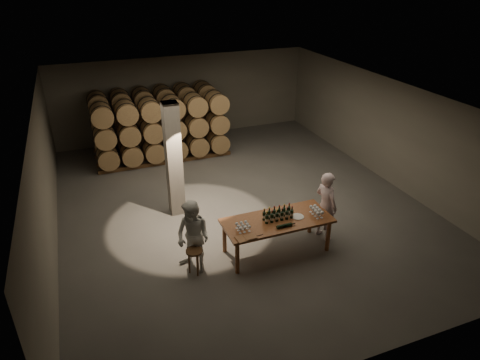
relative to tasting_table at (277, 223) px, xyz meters
name	(u,v)px	position (x,y,z in m)	size (l,w,h in m)	color
room	(174,160)	(-1.80, 2.70, 0.80)	(12.00, 12.00, 12.00)	#585553
tasting_table	(277,223)	(0.00, 0.00, 0.00)	(2.60, 1.10, 0.90)	brown
barrel_stack_back	(155,117)	(-1.35, 7.70, 0.40)	(4.70, 0.95, 2.31)	brown
barrel_stack_front	(163,129)	(-1.35, 6.30, 0.40)	(4.70, 0.95, 2.31)	brown
bottle_cluster	(278,215)	(0.02, 0.02, 0.22)	(0.73, 0.23, 0.32)	black
lying_bottles	(285,226)	(0.01, -0.35, 0.14)	(0.47, 0.08, 0.08)	black
glass_cluster_left	(243,225)	(-0.92, -0.10, 0.22)	(0.30, 0.30, 0.16)	silver
glass_cluster_right	(317,210)	(0.97, -0.14, 0.24)	(0.20, 0.42, 0.19)	silver
plate	(298,217)	(0.51, -0.07, 0.11)	(0.30, 0.30, 0.02)	silver
notebook_near	(250,237)	(-0.88, -0.45, 0.12)	(0.27, 0.21, 0.03)	brown
notebook_corner	(241,239)	(-1.09, -0.45, 0.12)	(0.22, 0.28, 0.02)	brown
pen	(260,235)	(-0.64, -0.45, 0.11)	(0.01, 0.01, 0.15)	black
stool	(194,255)	(-2.08, -0.09, -0.29)	(0.37, 0.37, 0.62)	brown
person_man	(326,206)	(1.40, 0.13, 0.12)	(0.67, 0.44, 1.83)	silver
person_woman	(193,237)	(-2.04, 0.06, 0.08)	(0.85, 0.66, 1.75)	silver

